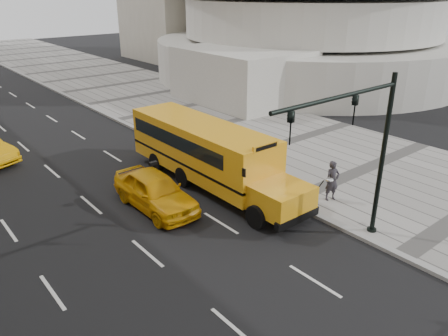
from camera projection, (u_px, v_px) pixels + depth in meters
ground at (111, 198)px, 20.27m from camera, size 140.00×140.00×0.00m
sidewalk_museum at (288, 143)px, 27.27m from camera, size 12.00×140.00×0.15m
curb_museum at (213, 166)px, 23.75m from camera, size 0.30×140.00×0.15m
school_bus at (205, 149)px, 21.28m from camera, size 2.96×11.56×3.19m
taxi_near at (155, 191)px, 19.11m from camera, size 1.98×4.86×1.65m
pedestrian at (332, 181)px, 19.50m from camera, size 0.78×0.64×1.85m
traffic_signal at (363, 145)px, 14.98m from camera, size 6.18×0.36×6.40m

